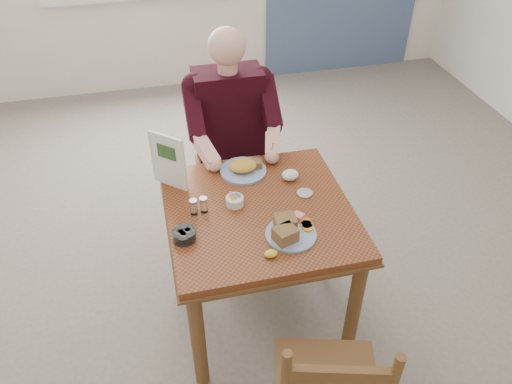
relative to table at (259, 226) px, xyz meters
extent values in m
plane|color=#625B4F|center=(0.00, 0.00, -0.64)|extent=(6.00, 6.00, 0.00)
ellipsoid|color=yellow|center=(-0.03, -0.33, 0.13)|extent=(0.07, 0.06, 0.03)
ellipsoid|color=white|center=(0.21, 0.20, 0.14)|extent=(0.10, 0.09, 0.06)
cylinder|color=silver|center=(0.25, 0.06, 0.12)|extent=(0.10, 0.10, 0.01)
cube|color=brown|center=(0.00, 0.00, 0.09)|extent=(0.90, 0.90, 0.04)
cube|color=brown|center=(0.00, 0.00, 0.06)|extent=(0.92, 0.92, 0.01)
cylinder|color=brown|center=(-0.39, -0.39, -0.28)|extent=(0.07, 0.07, 0.71)
cylinder|color=brown|center=(0.39, -0.39, -0.28)|extent=(0.07, 0.07, 0.71)
cylinder|color=brown|center=(-0.39, 0.39, -0.28)|extent=(0.07, 0.07, 0.71)
cylinder|color=brown|center=(0.39, 0.39, -0.28)|extent=(0.07, 0.07, 0.71)
cube|color=brown|center=(0.00, -0.39, 0.02)|extent=(0.80, 0.03, 0.08)
cube|color=brown|center=(0.00, 0.39, 0.02)|extent=(0.80, 0.03, 0.08)
cube|color=brown|center=(-0.39, 0.00, 0.02)|extent=(0.03, 0.80, 0.08)
cube|color=brown|center=(0.39, 0.00, 0.02)|extent=(0.03, 0.80, 0.08)
cylinder|color=brown|center=(-0.18, 0.57, -0.41)|extent=(0.04, 0.04, 0.45)
cylinder|color=brown|center=(0.18, 0.57, -0.41)|extent=(0.04, 0.04, 0.45)
cylinder|color=brown|center=(-0.18, 0.93, -0.41)|extent=(0.04, 0.04, 0.45)
cylinder|color=brown|center=(0.18, 0.93, -0.41)|extent=(0.04, 0.04, 0.45)
cube|color=brown|center=(0.00, 0.75, -0.17)|extent=(0.42, 0.42, 0.03)
cylinder|color=brown|center=(-0.18, 0.93, 0.06)|extent=(0.04, 0.04, 0.50)
cylinder|color=brown|center=(0.18, 0.93, 0.06)|extent=(0.04, 0.04, 0.50)
cube|color=brown|center=(0.00, 0.93, 0.16)|extent=(0.38, 0.03, 0.14)
cylinder|color=brown|center=(-0.04, -0.59, -0.41)|extent=(0.05, 0.05, 0.45)
cylinder|color=brown|center=(0.30, -0.69, -0.41)|extent=(0.05, 0.05, 0.45)
cube|color=brown|center=(0.03, -0.99, 0.16)|extent=(0.37, 0.13, 0.14)
cube|color=tan|center=(-0.10, 0.63, -0.10)|extent=(0.13, 0.38, 0.12)
cube|color=tan|center=(0.10, 0.63, -0.10)|extent=(0.13, 0.38, 0.12)
cube|color=tan|center=(-0.10, 0.45, -0.40)|extent=(0.10, 0.10, 0.48)
cube|color=tan|center=(0.10, 0.45, -0.40)|extent=(0.10, 0.10, 0.48)
cube|color=black|center=(0.00, 0.78, 0.20)|extent=(0.40, 0.22, 0.58)
sphere|color=black|center=(-0.19, 0.78, 0.42)|extent=(0.15, 0.15, 0.15)
sphere|color=black|center=(0.19, 0.78, 0.42)|extent=(0.15, 0.15, 0.15)
cylinder|color=#DA9D8A|center=(0.00, 0.76, 0.51)|extent=(0.11, 0.11, 0.08)
sphere|color=#DA9D8A|center=(0.00, 0.76, 0.64)|extent=(0.21, 0.21, 0.21)
cube|color=black|center=(-0.22, 0.67, 0.32)|extent=(0.09, 0.29, 0.27)
cube|color=black|center=(0.22, 0.67, 0.32)|extent=(0.09, 0.29, 0.27)
sphere|color=black|center=(-0.22, 0.55, 0.22)|extent=(0.09, 0.09, 0.09)
sphere|color=black|center=(0.22, 0.55, 0.22)|extent=(0.09, 0.09, 0.09)
cube|color=#DA9D8A|center=(-0.19, 0.46, 0.19)|extent=(0.14, 0.23, 0.14)
cube|color=#DA9D8A|center=(0.19, 0.46, 0.19)|extent=(0.14, 0.23, 0.14)
sphere|color=#DA9D8A|center=(-0.16, 0.37, 0.15)|extent=(0.08, 0.08, 0.08)
sphere|color=#DA9D8A|center=(0.16, 0.37, 0.15)|extent=(0.08, 0.08, 0.08)
cylinder|color=silver|center=(0.16, 0.37, 0.20)|extent=(0.01, 0.05, 0.12)
cylinder|color=white|center=(0.10, -0.22, 0.12)|extent=(0.28, 0.28, 0.01)
cube|color=#A17C47|center=(0.06, -0.25, 0.16)|extent=(0.12, 0.11, 0.07)
cube|color=#A17C47|center=(0.08, -0.18, 0.16)|extent=(0.10, 0.09, 0.07)
cylinder|color=orange|center=(0.18, -0.20, 0.13)|extent=(0.06, 0.06, 0.01)
cylinder|color=orange|center=(0.18, -0.18, 0.13)|extent=(0.07, 0.07, 0.01)
cylinder|color=orange|center=(0.18, -0.16, 0.13)|extent=(0.08, 0.08, 0.01)
cube|color=pink|center=(0.16, -0.12, 0.14)|extent=(0.07, 0.07, 0.02)
cylinder|color=white|center=(-0.01, 0.32, 0.12)|extent=(0.27, 0.27, 0.01)
ellipsoid|color=gold|center=(-0.01, 0.32, 0.15)|extent=(0.16, 0.13, 0.05)
cube|color=#A17C47|center=(0.05, 0.34, 0.14)|extent=(0.10, 0.06, 0.04)
cylinder|color=white|center=(-0.11, 0.06, 0.13)|extent=(0.11, 0.11, 0.05)
cube|color=pink|center=(-0.12, 0.06, 0.17)|extent=(0.03, 0.02, 0.02)
cube|color=#6699D8|center=(-0.10, 0.06, 0.17)|extent=(0.03, 0.03, 0.02)
cube|color=#EAD159|center=(-0.12, 0.05, 0.17)|extent=(0.03, 0.02, 0.02)
cube|color=white|center=(-0.12, 0.08, 0.17)|extent=(0.03, 0.02, 0.02)
cylinder|color=white|center=(-0.32, 0.04, 0.15)|extent=(0.04, 0.04, 0.07)
cylinder|color=silver|center=(-0.32, 0.04, 0.19)|extent=(0.04, 0.04, 0.01)
cylinder|color=white|center=(-0.27, 0.04, 0.15)|extent=(0.04, 0.04, 0.07)
cylinder|color=silver|center=(-0.27, 0.04, 0.19)|extent=(0.04, 0.04, 0.01)
cylinder|color=white|center=(-0.39, -0.13, 0.14)|extent=(0.13, 0.13, 0.05)
cylinder|color=white|center=(-0.40, -0.12, 0.15)|extent=(0.03, 0.03, 0.02)
cylinder|color=white|center=(-0.37, -0.12, 0.15)|extent=(0.03, 0.03, 0.02)
cylinder|color=white|center=(-0.39, -0.14, 0.15)|extent=(0.03, 0.03, 0.02)
cube|color=white|center=(-0.40, 0.30, 0.26)|extent=(0.16, 0.15, 0.30)
cube|color=#2D5926|center=(-0.41, 0.29, 0.32)|extent=(0.08, 0.08, 0.08)
camera|label=1|loc=(-0.45, -1.81, 1.70)|focal=35.00mm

